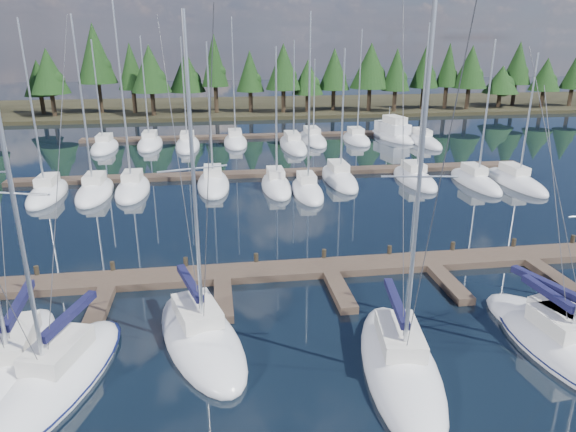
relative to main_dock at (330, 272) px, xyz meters
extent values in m
plane|color=black|center=(0.00, 12.64, -0.20)|extent=(260.00, 260.00, 0.00)
cube|color=#2B2718|center=(0.00, 72.64, 0.10)|extent=(220.00, 30.00, 0.60)
cube|color=#4B3B2F|center=(0.00, 0.64, 0.00)|extent=(44.00, 2.00, 0.40)
cube|color=#4B3B2F|center=(-12.00, -2.36, 0.00)|extent=(0.90, 4.00, 0.40)
cube|color=#4B3B2F|center=(-6.00, -2.36, 0.00)|extent=(0.90, 4.00, 0.40)
cube|color=#4B3B2F|center=(0.00, -2.36, 0.00)|extent=(0.90, 4.00, 0.40)
cube|color=#4B3B2F|center=(6.00, -2.36, 0.00)|extent=(0.90, 4.00, 0.40)
cube|color=#4B3B2F|center=(12.00, -2.36, 0.00)|extent=(0.90, 4.00, 0.40)
cylinder|color=#30271A|center=(-16.00, 1.64, 0.25)|extent=(0.26, 0.26, 0.90)
cylinder|color=#30271A|center=(-12.00, 1.64, 0.25)|extent=(0.26, 0.26, 0.90)
cylinder|color=#30271A|center=(-8.00, 1.64, 0.25)|extent=(0.26, 0.26, 0.90)
cylinder|color=#30271A|center=(-4.00, 1.64, 0.25)|extent=(0.26, 0.26, 0.90)
cylinder|color=#30271A|center=(0.00, 1.64, 0.25)|extent=(0.26, 0.26, 0.90)
cylinder|color=#30271A|center=(4.00, 1.64, 0.25)|extent=(0.26, 0.26, 0.90)
cylinder|color=#30271A|center=(8.00, 1.64, 0.25)|extent=(0.26, 0.26, 0.90)
cylinder|color=#30271A|center=(12.00, 1.64, 0.25)|extent=(0.26, 0.26, 0.90)
cylinder|color=#30271A|center=(16.00, 1.64, 0.25)|extent=(0.26, 0.26, 0.90)
cube|color=#4B3B2F|center=(0.00, 22.64, 0.00)|extent=(50.00, 1.80, 0.40)
cube|color=#4B3B2F|center=(0.00, 42.64, 0.00)|extent=(46.00, 1.80, 0.40)
ellipsoid|color=silver|center=(-14.25, -6.93, -0.05)|extent=(3.08, 9.66, 1.90)
cube|color=silver|center=(-14.29, -6.45, 1.15)|extent=(1.53, 3.13, 0.70)
cylinder|color=silver|center=(-14.37, -5.32, 1.90)|extent=(0.44, 4.18, 0.12)
cube|color=#131336|center=(-14.37, -5.32, 2.05)|extent=(0.65, 4.01, 0.30)
ellipsoid|color=silver|center=(-12.53, -7.94, -0.05)|extent=(5.34, 9.15, 1.90)
cube|color=silver|center=(-12.40, -7.53, 1.15)|extent=(2.34, 3.13, 0.70)
cylinder|color=silver|center=(-12.66, -8.36, 7.03)|extent=(0.20, 0.20, 12.46)
cylinder|color=silver|center=(-12.09, -6.53, 1.90)|extent=(1.25, 3.69, 0.12)
cube|color=#131336|center=(-12.09, -6.53, 2.05)|extent=(1.42, 3.59, 0.30)
cylinder|color=silver|center=(-12.66, -8.36, 7.65)|extent=(2.50, 0.84, 0.07)
cylinder|color=#3F3F44|center=(-11.97, -6.16, 6.88)|extent=(1.41, 4.43, 12.77)
ellipsoid|color=#0B1138|center=(-12.53, -7.94, 0.02)|extent=(5.55, 9.52, 0.18)
ellipsoid|color=silver|center=(-7.05, -5.73, -0.05)|extent=(5.28, 9.02, 1.90)
cube|color=silver|center=(-7.17, -5.32, 1.15)|extent=(2.35, 3.08, 0.70)
cylinder|color=silver|center=(-6.93, -6.14, 7.09)|extent=(0.20, 0.20, 12.58)
cylinder|color=silver|center=(-7.46, -4.34, 1.90)|extent=(1.17, 3.63, 0.12)
cube|color=#131336|center=(-7.46, -4.34, 2.05)|extent=(1.34, 3.53, 0.30)
cylinder|color=silver|center=(-6.93, -6.14, 7.72)|extent=(2.62, 0.83, 0.07)
cylinder|color=#3F3F44|center=(-6.42, -7.89, 6.94)|extent=(1.07, 3.55, 12.89)
cylinder|color=#3F3F44|center=(-7.57, -3.97, 6.94)|extent=(1.30, 4.37, 12.89)
ellipsoid|color=silver|center=(0.85, -8.94, -0.05)|extent=(4.27, 9.58, 1.90)
cube|color=silver|center=(0.92, -8.48, 1.15)|extent=(2.02, 3.17, 0.70)
cylinder|color=silver|center=(0.78, -9.40, 7.32)|extent=(0.18, 0.18, 13.04)
cylinder|color=silver|center=(1.09, -7.39, 1.90)|extent=(0.74, 4.04, 0.12)
cube|color=#131336|center=(1.09, -7.39, 2.05)|extent=(0.94, 3.89, 0.30)
cylinder|color=silver|center=(0.78, -9.40, 7.97)|extent=(2.59, 0.46, 0.07)
cylinder|color=#3F3F44|center=(0.48, -11.36, 7.17)|extent=(0.64, 3.96, 13.35)
cylinder|color=#3F3F44|center=(1.15, -6.98, 7.17)|extent=(0.78, 4.88, 13.35)
ellipsoid|color=silver|center=(7.96, -8.81, -0.05)|extent=(3.39, 7.63, 1.90)
cube|color=silver|center=(7.93, -8.44, 1.15)|extent=(1.72, 2.50, 0.70)
cylinder|color=silver|center=(7.85, -7.55, 1.90)|extent=(0.40, 3.26, 0.12)
cube|color=#131336|center=(7.85, -7.55, 2.05)|extent=(0.62, 3.14, 0.30)
cylinder|color=#3F3F44|center=(7.82, -7.22, 5.53)|extent=(0.37, 3.95, 10.07)
ellipsoid|color=#0B1138|center=(7.96, -8.81, 0.02)|extent=(3.53, 7.94, 0.18)
ellipsoid|color=silver|center=(8.84, -8.44, -0.05)|extent=(5.76, 9.98, 1.90)
cube|color=silver|center=(8.70, -7.99, 1.15)|extent=(2.51, 3.40, 0.70)
cylinder|color=silver|center=(8.36, -6.90, 1.90)|extent=(1.36, 4.03, 0.12)
cube|color=#131336|center=(8.36, -6.90, 2.05)|extent=(1.53, 3.91, 0.30)
cylinder|color=#3F3F44|center=(8.23, -6.49, 6.27)|extent=(1.54, 4.84, 11.56)
ellipsoid|color=silver|center=(-20.14, 18.27, -0.05)|extent=(2.60, 8.13, 1.90)
cube|color=silver|center=(-20.14, 18.67, 1.15)|extent=(1.43, 2.60, 0.70)
cylinder|color=silver|center=(-20.14, 17.86, 7.33)|extent=(0.16, 0.16, 13.06)
ellipsoid|color=silver|center=(-16.31, 18.26, -0.05)|extent=(2.77, 8.25, 1.90)
cube|color=silver|center=(-16.31, 18.67, 1.15)|extent=(1.52, 2.64, 0.70)
cylinder|color=silver|center=(-16.31, 17.84, 7.48)|extent=(0.16, 0.16, 13.36)
ellipsoid|color=silver|center=(-13.24, 18.63, -0.05)|extent=(2.76, 8.01, 1.90)
cube|color=silver|center=(-13.24, 19.03, 1.15)|extent=(1.52, 2.56, 0.70)
cylinder|color=silver|center=(-13.24, 18.23, 8.54)|extent=(0.16, 0.16, 15.49)
ellipsoid|color=silver|center=(-6.33, 19.40, -0.05)|extent=(2.82, 8.73, 1.90)
cube|color=silver|center=(-6.33, 19.84, 1.15)|extent=(1.55, 2.79, 0.70)
cylinder|color=silver|center=(-6.33, 18.97, 6.47)|extent=(0.16, 0.16, 11.34)
ellipsoid|color=silver|center=(-0.82, 17.92, -0.05)|extent=(2.52, 7.93, 1.90)
cube|color=silver|center=(-0.82, 18.32, 1.15)|extent=(1.38, 2.54, 0.70)
cylinder|color=silver|center=(-0.82, 17.53, 6.29)|extent=(0.16, 0.16, 11.00)
ellipsoid|color=silver|center=(1.59, 15.90, -0.05)|extent=(2.46, 7.48, 1.90)
cube|color=silver|center=(1.59, 16.28, 1.15)|extent=(1.35, 2.39, 0.70)
cylinder|color=silver|center=(1.59, 15.53, 7.56)|extent=(0.16, 0.16, 13.54)
ellipsoid|color=silver|center=(5.28, 19.59, -0.05)|extent=(2.69, 9.34, 1.90)
cube|color=silver|center=(5.28, 20.05, 1.15)|extent=(1.48, 2.99, 0.70)
cylinder|color=silver|center=(5.28, 19.12, 6.20)|extent=(0.16, 0.16, 10.81)
ellipsoid|color=silver|center=(12.19, 18.45, -0.05)|extent=(2.81, 8.35, 1.90)
cube|color=silver|center=(12.19, 18.86, 1.15)|extent=(1.55, 2.67, 0.70)
cylinder|color=silver|center=(12.19, 18.03, 7.21)|extent=(0.16, 0.16, 12.83)
ellipsoid|color=silver|center=(17.25, 16.65, -0.05)|extent=(2.43, 8.50, 1.90)
cube|color=silver|center=(17.25, 17.08, 1.15)|extent=(1.34, 2.72, 0.70)
cylinder|color=silver|center=(17.25, 16.23, 6.56)|extent=(0.16, 0.16, 11.54)
ellipsoid|color=silver|center=(20.88, 16.12, -0.05)|extent=(2.60, 9.22, 1.90)
cube|color=silver|center=(20.88, 16.58, 1.15)|extent=(1.43, 2.95, 0.70)
cylinder|color=silver|center=(20.88, 15.65, 6.04)|extent=(0.16, 0.16, 10.48)
ellipsoid|color=silver|center=(-19.09, 37.68, -0.05)|extent=(2.89, 8.40, 1.90)
cube|color=silver|center=(-19.09, 38.10, 1.15)|extent=(1.59, 2.69, 0.70)
cylinder|color=silver|center=(-19.09, 37.26, 6.53)|extent=(0.16, 0.16, 11.48)
ellipsoid|color=silver|center=(-13.93, 39.08, -0.05)|extent=(2.92, 9.08, 1.90)
cube|color=silver|center=(-13.93, 39.53, 1.15)|extent=(1.61, 2.90, 0.70)
cylinder|color=silver|center=(-13.93, 38.63, 6.72)|extent=(0.16, 0.16, 11.85)
ellipsoid|color=silver|center=(-9.31, 37.72, -0.05)|extent=(2.89, 9.92, 1.90)
cube|color=silver|center=(-9.31, 38.21, 1.15)|extent=(1.59, 3.17, 0.70)
cylinder|color=silver|center=(-9.31, 37.22, 6.68)|extent=(0.16, 0.16, 11.77)
ellipsoid|color=silver|center=(-3.43, 38.73, -0.05)|extent=(2.88, 8.84, 1.90)
cube|color=silver|center=(-3.43, 39.17, 1.15)|extent=(1.58, 2.83, 0.70)
cylinder|color=silver|center=(-3.43, 38.29, 7.78)|extent=(0.16, 0.16, 13.96)
ellipsoid|color=silver|center=(3.42, 35.68, -0.05)|extent=(2.90, 11.36, 1.90)
cube|color=silver|center=(3.42, 36.25, 1.15)|extent=(1.59, 3.64, 0.70)
cylinder|color=silver|center=(3.42, 35.11, 6.50)|extent=(0.16, 0.16, 11.41)
ellipsoid|color=silver|center=(6.53, 39.14, -0.05)|extent=(2.99, 10.58, 1.90)
cube|color=silver|center=(6.53, 39.67, 1.15)|extent=(1.64, 3.39, 0.70)
cylinder|color=silver|center=(6.53, 38.61, 5.41)|extent=(0.16, 0.16, 9.22)
ellipsoid|color=silver|center=(12.06, 38.16, -0.05)|extent=(2.99, 7.80, 1.90)
cube|color=silver|center=(12.06, 38.55, 1.15)|extent=(1.64, 2.50, 0.70)
cylinder|color=silver|center=(12.06, 37.77, 7.12)|extent=(0.16, 0.16, 12.64)
ellipsoid|color=silver|center=(20.14, 35.93, -0.05)|extent=(2.75, 10.23, 1.90)
cube|color=silver|center=(20.14, 36.44, 1.15)|extent=(1.51, 3.27, 0.70)
cylinder|color=silver|center=(20.14, 35.42, 5.17)|extent=(0.16, 0.16, 8.74)
ellipsoid|color=silver|center=(17.31, 39.60, -0.10)|extent=(5.08, 10.21, 1.95)
cube|color=silver|center=(17.31, 39.60, 1.21)|extent=(3.43, 5.74, 1.30)
cube|color=silver|center=(17.41, 39.12, 2.29)|extent=(2.42, 3.70, 0.98)
cylinder|color=silver|center=(17.12, 40.55, 2.94)|extent=(0.09, 0.09, 1.74)
cylinder|color=black|center=(-34.04, 66.04, 1.88)|extent=(0.70, 0.70, 2.96)
cone|color=black|center=(-34.04, 66.04, 6.24)|extent=(5.06, 5.06, 5.76)
ellipsoid|color=black|center=(-33.54, 66.04, 4.92)|extent=(3.04, 3.04, 3.04)
cylinder|color=black|center=(-31.41, 62.85, 2.20)|extent=(0.70, 0.70, 3.60)
cone|color=black|center=(-31.41, 62.85, 7.50)|extent=(5.99, 5.99, 7.00)
ellipsoid|color=black|center=(-30.91, 62.85, 5.90)|extent=(3.60, 3.60, 3.60)
cylinder|color=black|center=(-24.69, 65.98, 2.84)|extent=(0.70, 0.70, 4.89)
cone|color=black|center=(-24.69, 65.98, 10.04)|extent=(6.36, 6.36, 9.51)
ellipsoid|color=black|center=(-24.19, 65.98, 7.86)|extent=(3.81, 3.81, 3.81)
cylinder|color=black|center=(-19.06, 65.15, 2.33)|extent=(0.70, 0.70, 3.86)
cone|color=black|center=(-19.06, 65.15, 8.00)|extent=(4.54, 4.54, 7.50)
ellipsoid|color=black|center=(-18.56, 65.15, 6.29)|extent=(2.72, 2.72, 2.72)
cylinder|color=black|center=(-15.61, 61.45, 2.27)|extent=(0.70, 0.70, 3.75)
cone|color=black|center=(-15.61, 61.45, 7.80)|extent=(6.35, 6.35, 7.30)
ellipsoid|color=black|center=(-15.11, 61.45, 6.13)|extent=(3.81, 3.81, 3.81)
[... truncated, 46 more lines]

